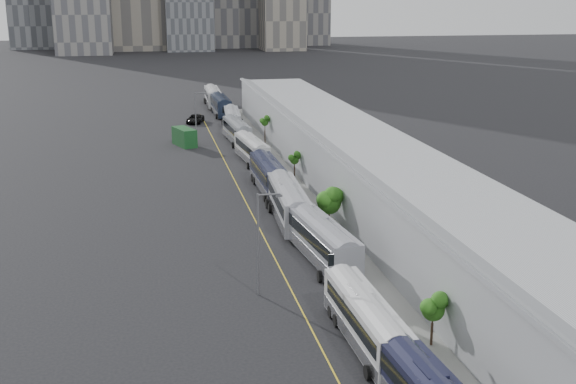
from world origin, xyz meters
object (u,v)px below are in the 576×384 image
object	(u,v)px
street_lamp_far	(197,116)
suv	(195,119)
bus_10	(213,98)
bus_7	(237,133)
bus_5	(269,178)
bus_3	(322,244)
bus_8	(232,121)
street_lamp_near	(261,237)
bus_4	(288,206)
bus_6	(252,152)
shipping_container	(184,137)
bus_2	(366,325)
bus_9	(220,107)

from	to	relation	value
street_lamp_far	suv	size ratio (longest dim) A/B	1.53
bus_10	suv	bearing A→B (deg)	-103.20
bus_7	street_lamp_far	bearing A→B (deg)	-159.81
bus_5	bus_3	bearing A→B (deg)	-89.56
bus_8	street_lamp_near	xyz separation A→B (m)	(-6.82, -74.14, 3.37)
street_lamp_near	bus_4	bearing A→B (deg)	72.23
bus_7	suv	bearing A→B (deg)	101.79
bus_5	street_lamp_near	size ratio (longest dim) A/B	1.56
bus_5	street_lamp_near	world-z (taller)	street_lamp_near
bus_4	bus_6	size ratio (longest dim) A/B	1.14
bus_3	bus_6	world-z (taller)	bus_3
shipping_container	bus_4	bearing A→B (deg)	-97.41
bus_4	shipping_container	bearing A→B (deg)	104.08
bus_3	street_lamp_near	bearing A→B (deg)	-141.39
bus_3	shipping_container	world-z (taller)	bus_3
street_lamp_near	shipping_container	xyz separation A→B (m)	(-2.47, 61.29, -3.50)
street_lamp_near	street_lamp_far	xyz separation A→B (m)	(-0.47, 59.63, 0.11)
bus_2	bus_3	world-z (taller)	bus_3
street_lamp_far	shipping_container	xyz separation A→B (m)	(-2.00, 1.67, -3.61)
bus_2	bus_4	world-z (taller)	bus_4
bus_3	bus_6	size ratio (longest dim) A/B	1.11
bus_3	street_lamp_far	distance (m)	53.69
bus_8	bus_9	distance (m)	16.81
bus_9	shipping_container	world-z (taller)	bus_9
bus_8	street_lamp_near	size ratio (longest dim) A/B	1.51
bus_3	bus_9	bearing A→B (deg)	84.16
bus_7	street_lamp_near	xyz separation A→B (m)	(-6.15, -62.52, 3.38)
street_lamp_near	street_lamp_far	distance (m)	59.63
shipping_container	bus_6	bearing A→B (deg)	-75.29
bus_7	bus_8	xyz separation A→B (m)	(0.67, 11.62, 0.01)
bus_4	street_lamp_near	distance (m)	19.93
bus_4	suv	size ratio (longest dim) A/B	2.48
bus_7	shipping_container	distance (m)	8.71
bus_3	bus_5	bearing A→B (deg)	85.25
bus_10	shipping_container	bearing A→B (deg)	-100.26
bus_3	bus_7	size ratio (longest dim) A/B	1.08
bus_3	bus_8	distance (m)	67.63
bus_10	bus_3	bearing A→B (deg)	-88.30
bus_5	suv	distance (m)	51.17
bus_4	street_lamp_far	xyz separation A→B (m)	(-6.47, 40.90, 3.31)
bus_8	bus_10	distance (m)	28.88
bus_5	bus_9	bearing A→B (deg)	88.90
bus_7	shipping_container	xyz separation A→B (m)	(-8.62, -1.23, -0.13)
bus_2	bus_4	size ratio (longest dim) A/B	0.89
bus_6	street_lamp_near	size ratio (longest dim) A/B	1.46
bus_2	bus_5	bearing A→B (deg)	88.09
bus_2	shipping_container	bearing A→B (deg)	95.21
bus_5	bus_9	world-z (taller)	bus_9
bus_3	bus_5	distance (m)	24.95
bus_10	shipping_container	xyz separation A→B (m)	(-8.62, -41.72, -0.29)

